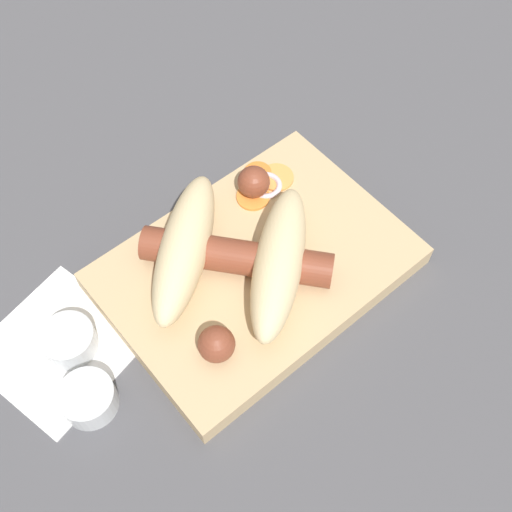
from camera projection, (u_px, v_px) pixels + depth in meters
The scene contains 8 objects.
ground_plane at pixel (256, 275), 0.63m from camera, with size 3.00×3.00×0.00m, color #4C4C51.
food_tray at pixel (256, 268), 0.62m from camera, with size 0.28×0.20×0.02m.
bread_roll at pixel (231, 254), 0.58m from camera, with size 0.21×0.21×0.05m.
sausage at pixel (236, 257), 0.59m from camera, with size 0.17×0.16×0.03m.
pickled_veggies at pixel (264, 184), 0.65m from camera, with size 0.08×0.06×0.01m.
napkin at pixel (59, 347), 0.59m from camera, with size 0.15×0.15×0.00m.
condiment_cup_near at pixel (70, 342), 0.58m from camera, with size 0.05×0.05×0.03m.
condiment_cup_far at pixel (89, 399), 0.55m from camera, with size 0.05×0.05×0.03m.
Camera 1 is at (0.20, 0.24, 0.54)m, focal length 45.00 mm.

